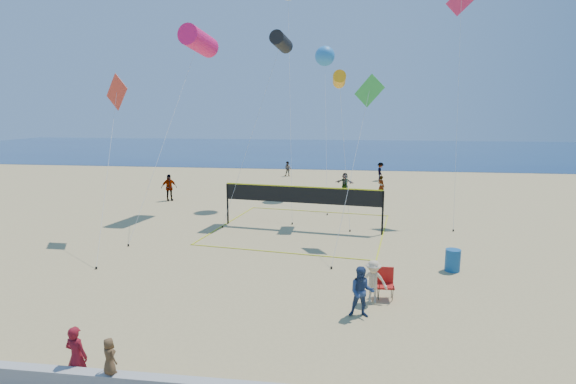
# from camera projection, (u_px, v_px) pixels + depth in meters

# --- Properties ---
(ground) EXTENTS (120.00, 120.00, 0.00)m
(ground) POSITION_uv_depth(u_px,v_px,m) (233.00, 338.00, 12.78)
(ground) COLOR tan
(ground) RESTS_ON ground
(ocean) EXTENTS (140.00, 50.00, 0.03)m
(ocean) POSITION_uv_depth(u_px,v_px,m) (329.00, 150.00, 73.23)
(ocean) COLOR navy
(ocean) RESTS_ON ground
(woman) EXTENTS (0.59, 0.43, 1.51)m
(woman) POSITION_uv_depth(u_px,v_px,m) (77.00, 357.00, 10.41)
(woman) COLOR maroon
(woman) RESTS_ON ground
(toddler) EXTENTS (0.49, 0.44, 0.84)m
(toddler) POSITION_uv_depth(u_px,v_px,m) (109.00, 356.00, 9.94)
(toddler) COLOR brown
(toddler) RESTS_ON seawall
(bystander_a) EXTENTS (0.79, 0.62, 1.62)m
(bystander_a) POSITION_uv_depth(u_px,v_px,m) (362.00, 292.00, 13.97)
(bystander_a) COLOR navy
(bystander_a) RESTS_ON ground
(bystander_b) EXTENTS (0.97, 0.58, 1.48)m
(bystander_b) POSITION_uv_depth(u_px,v_px,m) (373.00, 281.00, 15.02)
(bystander_b) COLOR beige
(bystander_b) RESTS_ON ground
(far_person_0) EXTENTS (1.17, 1.05, 1.91)m
(far_person_0) POSITION_uv_depth(u_px,v_px,m) (169.00, 188.00, 32.01)
(far_person_0) COLOR gray
(far_person_0) RESTS_ON ground
(far_person_1) EXTENTS (1.54, 0.86, 1.58)m
(far_person_1) POSITION_uv_depth(u_px,v_px,m) (345.00, 183.00, 35.04)
(far_person_1) COLOR gray
(far_person_1) RESTS_ON ground
(far_person_2) EXTENTS (0.68, 0.69, 1.61)m
(far_person_2) POSITION_uv_depth(u_px,v_px,m) (381.00, 186.00, 33.39)
(far_person_2) COLOR gray
(far_person_2) RESTS_ON ground
(far_person_3) EXTENTS (0.76, 0.62, 1.45)m
(far_person_3) POSITION_uv_depth(u_px,v_px,m) (288.00, 169.00, 43.94)
(far_person_3) COLOR gray
(far_person_3) RESTS_ON ground
(far_person_4) EXTENTS (0.68, 1.12, 1.68)m
(far_person_4) POSITION_uv_depth(u_px,v_px,m) (380.00, 172.00, 41.17)
(far_person_4) COLOR gray
(far_person_4) RESTS_ON ground
(camp_chair) EXTENTS (0.59, 0.72, 1.19)m
(camp_chair) POSITION_uv_depth(u_px,v_px,m) (385.00, 281.00, 15.40)
(camp_chair) COLOR #AE1813
(camp_chair) RESTS_ON ground
(trash_barrel) EXTENTS (0.63, 0.63, 0.89)m
(trash_barrel) POSITION_uv_depth(u_px,v_px,m) (453.00, 260.00, 18.04)
(trash_barrel) COLOR #15518D
(trash_barrel) RESTS_ON ground
(volleyball_net) EXTENTS (9.97, 9.85, 2.37)m
(volleyball_net) POSITION_uv_depth(u_px,v_px,m) (302.00, 200.00, 24.25)
(volleyball_net) COLOR black
(volleyball_net) RESTS_ON ground
(kite_0) EXTENTS (2.10, 9.48, 11.32)m
(kite_0) POSITION_uv_depth(u_px,v_px,m) (199.00, 41.00, 26.99)
(kite_0) COLOR #F31661
(kite_0) RESTS_ON ground
(kite_1) EXTENTS (3.48, 4.00, 10.74)m
(kite_1) POSITION_uv_depth(u_px,v_px,m) (281.00, 42.00, 25.38)
(kite_1) COLOR black
(kite_1) RESTS_ON ground
(kite_2) EXTENTS (1.20, 3.17, 8.54)m
(kite_2) POSITION_uv_depth(u_px,v_px,m) (339.00, 79.00, 24.83)
(kite_2) COLOR #FFA313
(kite_2) RESTS_ON ground
(kite_3) EXTENTS (2.09, 5.46, 8.16)m
(kite_3) POSITION_uv_depth(u_px,v_px,m) (116.00, 99.00, 21.84)
(kite_3) COLOR red
(kite_3) RESTS_ON ground
(kite_4) EXTENTS (2.24, 4.95, 8.07)m
(kite_4) POSITION_uv_depth(u_px,v_px,m) (368.00, 99.00, 21.07)
(kite_4) COLOR green
(kite_4) RESTS_ON ground
(kite_5) EXTENTS (1.69, 3.84, 13.33)m
(kite_5) POSITION_uv_depth(u_px,v_px,m) (461.00, 14.00, 25.20)
(kite_5) COLOR #E92754
(kite_5) RESTS_ON ground
(kite_7) EXTENTS (1.58, 7.42, 10.95)m
(kite_7) POSITION_uv_depth(u_px,v_px,m) (325.00, 56.00, 32.40)
(kite_7) COLOR #297ECC
(kite_7) RESTS_ON ground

